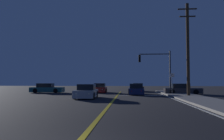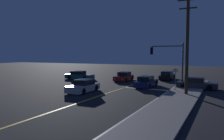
{
  "view_description": "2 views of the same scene",
  "coord_description": "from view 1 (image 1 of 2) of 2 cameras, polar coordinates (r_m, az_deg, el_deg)",
  "views": [
    {
      "loc": [
        1.31,
        -4.71,
        1.59
      ],
      "look_at": [
        -0.55,
        21.25,
        2.87
      ],
      "focal_mm": 37.67,
      "sensor_mm": 36.0,
      "label": 1
    },
    {
      "loc": [
        10.84,
        -3.04,
        4.08
      ],
      "look_at": [
        -0.11,
        19.32,
        2.35
      ],
      "focal_mm": 36.79,
      "sensor_mm": 36.0,
      "label": 2
    }
  ],
  "objects": [
    {
      "name": "car_distant_tail_red",
      "position": [
        34.11,
        -2.98,
        -4.51
      ],
      "size": [
        2.02,
        4.23,
        1.34
      ],
      "rotation": [
        0.0,
        0.0,
        3.17
      ],
      "color": "maroon",
      "rests_on": "ground"
    },
    {
      "name": "lane_line_edge_right",
      "position": [
        17.32,
        17.9,
        -7.94
      ],
      "size": [
        0.16,
        40.94,
        0.01
      ],
      "primitive_type": "cube",
      "color": "silver",
      "rests_on": "ground"
    },
    {
      "name": "car_far_approaching_charcoal",
      "position": [
        30.82,
        16.67,
        -4.58
      ],
      "size": [
        4.58,
        1.89,
        1.34
      ],
      "rotation": [
        0.0,
        0.0,
        -1.58
      ],
      "color": "#2D2D33",
      "rests_on": "ground"
    },
    {
      "name": "sidewalk_right",
      "position": [
        17.84,
        23.72,
        -7.46
      ],
      "size": [
        3.2,
        43.35,
        0.15
      ],
      "primitive_type": "cube",
      "color": "gray",
      "rests_on": "ground"
    },
    {
      "name": "car_lead_oncoming_teal",
      "position": [
        34.78,
        -15.54,
        -4.38
      ],
      "size": [
        4.71,
        2.0,
        1.34
      ],
      "rotation": [
        0.0,
        0.0,
        -1.54
      ],
      "color": "#195960",
      "rests_on": "ground"
    },
    {
      "name": "car_side_waiting_navy",
      "position": [
        29.12,
        5.81,
        -4.79
      ],
      "size": [
        1.86,
        4.73,
        1.34
      ],
      "rotation": [
        0.0,
        0.0,
        0.0
      ],
      "color": "navy",
      "rests_on": "ground"
    },
    {
      "name": "car_following_oncoming_black",
      "position": [
        38.33,
        6.22,
        -4.31
      ],
      "size": [
        1.9,
        4.58,
        1.34
      ],
      "rotation": [
        0.0,
        0.0,
        0.02
      ],
      "color": "black",
      "rests_on": "ground"
    },
    {
      "name": "lane_line_center",
      "position": [
        16.88,
        -0.38,
        -8.21
      ],
      "size": [
        0.2,
        40.94,
        0.01
      ],
      "primitive_type": "cube",
      "color": "gold",
      "rests_on": "ground"
    },
    {
      "name": "street_sign_corner",
      "position": [
        27.23,
        14.33,
        -2.49
      ],
      "size": [
        0.56,
        0.06,
        2.55
      ],
      "color": "slate",
      "rests_on": "ground"
    },
    {
      "name": "car_parked_curb_silver",
      "position": [
        22.82,
        -6.25,
        -5.34
      ],
      "size": [
        2.0,
        4.43,
        1.34
      ],
      "rotation": [
        0.0,
        0.0,
        3.17
      ],
      "color": "#B2B5BA",
      "rests_on": "ground"
    },
    {
      "name": "stop_bar",
      "position": [
        27.38,
        7.29,
        -6.12
      ],
      "size": [
        5.65,
        0.5,
        0.01
      ],
      "primitive_type": "cube",
      "color": "silver",
      "rests_on": "ground"
    },
    {
      "name": "utility_pole_right",
      "position": [
        26.13,
        17.93,
        5.14
      ],
      "size": [
        2.0,
        0.32,
        9.91
      ],
      "color": "#42301E",
      "rests_on": "ground"
    },
    {
      "name": "traffic_signal_near_right",
      "position": [
        29.89,
        11.13,
        1.16
      ],
      "size": [
        4.0,
        0.28,
        5.44
      ],
      "rotation": [
        0.0,
        0.0,
        3.14
      ],
      "color": "#38383D",
      "rests_on": "ground"
    }
  ]
}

